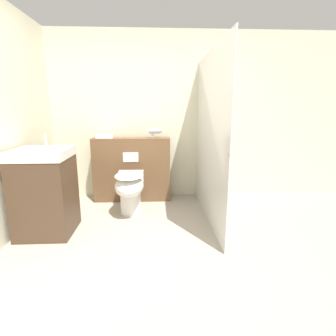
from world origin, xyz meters
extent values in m
plane|color=#9E9384|center=(0.00, 0.00, 0.00)|extent=(12.00, 12.00, 0.00)
cube|color=beige|center=(0.00, 1.94, 1.25)|extent=(8.00, 0.06, 2.50)
cube|color=brown|center=(-0.31, 1.70, 0.48)|extent=(1.14, 0.24, 0.96)
cube|color=white|center=(-0.31, 1.58, 0.69)|extent=(0.22, 0.01, 0.14)
cube|color=silver|center=(0.71, 0.99, 1.02)|extent=(0.01, 1.84, 2.05)
sphere|color=#B2B2B7|center=(0.71, 0.11, 0.98)|extent=(0.04, 0.04, 0.04)
cylinder|color=white|center=(-0.28, 1.15, 0.19)|extent=(0.27, 0.27, 0.39)
ellipsoid|color=white|center=(-0.28, 1.06, 0.41)|extent=(0.36, 0.53, 0.26)
ellipsoid|color=white|center=(-0.28, 1.06, 0.55)|extent=(0.36, 0.52, 0.02)
cube|color=white|center=(-0.28, 1.35, 0.46)|extent=(0.34, 0.11, 0.16)
cube|color=#473323|center=(-1.17, 0.65, 0.43)|extent=(0.57, 0.56, 0.86)
cube|color=white|center=(-1.17, 0.65, 0.91)|extent=(0.58, 0.57, 0.10)
cylinder|color=silver|center=(-1.17, 0.81, 1.03)|extent=(0.02, 0.02, 0.14)
cylinder|color=#B7B7BC|center=(0.05, 1.73, 1.06)|extent=(0.17, 0.08, 0.08)
cone|color=#B7B7BC|center=(0.15, 1.73, 1.06)|extent=(0.03, 0.07, 0.07)
cylinder|color=#B7B7BC|center=(0.01, 1.73, 1.00)|extent=(0.03, 0.03, 0.09)
cube|color=white|center=(-0.68, 1.71, 0.99)|extent=(0.23, 0.20, 0.06)
camera|label=1|loc=(0.05, -2.17, 1.39)|focal=28.00mm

